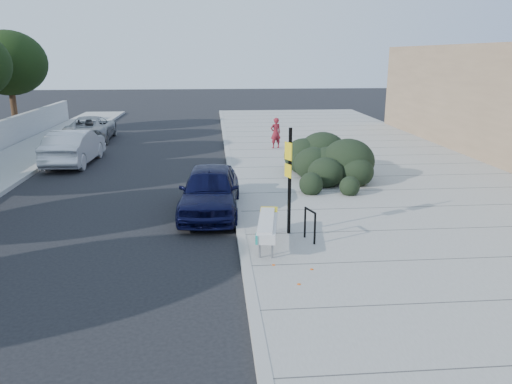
{
  "coord_description": "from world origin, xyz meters",
  "views": [
    {
      "loc": [
        -0.67,
        -12.16,
        4.65
      ],
      "look_at": [
        0.47,
        1.05,
        1.0
      ],
      "focal_mm": 35.0,
      "sensor_mm": 36.0,
      "label": 1
    }
  ],
  "objects_px": {
    "sign_post": "(289,175)",
    "sedan_navy": "(210,190)",
    "wagon_silver": "(74,147)",
    "suv_silver": "(91,128)",
    "bench": "(268,225)",
    "pedestrian": "(276,133)",
    "bike_rack": "(310,222)"
  },
  "relations": [
    {
      "from": "bench",
      "to": "wagon_silver",
      "type": "bearing_deg",
      "value": 132.77
    },
    {
      "from": "bench",
      "to": "sedan_navy",
      "type": "bearing_deg",
      "value": 122.47
    },
    {
      "from": "wagon_silver",
      "to": "suv_silver",
      "type": "bearing_deg",
      "value": -81.21
    },
    {
      "from": "bench",
      "to": "pedestrian",
      "type": "bearing_deg",
      "value": 90.54
    },
    {
      "from": "bench",
      "to": "suv_silver",
      "type": "distance_m",
      "value": 19.04
    },
    {
      "from": "bike_rack",
      "to": "pedestrian",
      "type": "distance_m",
      "value": 12.92
    },
    {
      "from": "sign_post",
      "to": "wagon_silver",
      "type": "height_order",
      "value": "sign_post"
    },
    {
      "from": "sign_post",
      "to": "suv_silver",
      "type": "height_order",
      "value": "sign_post"
    },
    {
      "from": "bench",
      "to": "suv_silver",
      "type": "relative_size",
      "value": 0.45
    },
    {
      "from": "sedan_navy",
      "to": "bench",
      "type": "bearing_deg",
      "value": -62.18
    },
    {
      "from": "suv_silver",
      "to": "pedestrian",
      "type": "distance_m",
      "value": 10.76
    },
    {
      "from": "bench",
      "to": "wagon_silver",
      "type": "height_order",
      "value": "wagon_silver"
    },
    {
      "from": "bench",
      "to": "wagon_silver",
      "type": "xyz_separation_m",
      "value": [
        -7.36,
        10.81,
        0.09
      ]
    },
    {
      "from": "bench",
      "to": "sign_post",
      "type": "height_order",
      "value": "sign_post"
    },
    {
      "from": "sedan_navy",
      "to": "wagon_silver",
      "type": "xyz_separation_m",
      "value": [
        -5.96,
        7.66,
        0.03
      ]
    },
    {
      "from": "sedan_navy",
      "to": "suv_silver",
      "type": "bearing_deg",
      "value": 119.29
    },
    {
      "from": "bike_rack",
      "to": "pedestrian",
      "type": "height_order",
      "value": "pedestrian"
    },
    {
      "from": "bench",
      "to": "sedan_navy",
      "type": "height_order",
      "value": "sedan_navy"
    },
    {
      "from": "suv_silver",
      "to": "bike_rack",
      "type": "bearing_deg",
      "value": 115.64
    },
    {
      "from": "bench",
      "to": "wagon_silver",
      "type": "relative_size",
      "value": 0.48
    },
    {
      "from": "suv_silver",
      "to": "pedestrian",
      "type": "xyz_separation_m",
      "value": [
        9.93,
        -4.15,
        0.22
      ]
    },
    {
      "from": "wagon_silver",
      "to": "pedestrian",
      "type": "xyz_separation_m",
      "value": [
        9.2,
        2.28,
        0.15
      ]
    },
    {
      "from": "bench",
      "to": "sign_post",
      "type": "distance_m",
      "value": 1.43
    },
    {
      "from": "sign_post",
      "to": "sedan_navy",
      "type": "bearing_deg",
      "value": 106.42
    },
    {
      "from": "sedan_navy",
      "to": "pedestrian",
      "type": "distance_m",
      "value": 10.46
    },
    {
      "from": "sign_post",
      "to": "suv_silver",
      "type": "distance_m",
      "value": 18.68
    },
    {
      "from": "bench",
      "to": "sign_post",
      "type": "bearing_deg",
      "value": 58.74
    },
    {
      "from": "suv_silver",
      "to": "sedan_navy",
      "type": "bearing_deg",
      "value": 112.77
    },
    {
      "from": "sedan_navy",
      "to": "sign_post",
      "type": "bearing_deg",
      "value": -45.9
    },
    {
      "from": "bike_rack",
      "to": "sign_post",
      "type": "height_order",
      "value": "sign_post"
    },
    {
      "from": "wagon_silver",
      "to": "sign_post",
      "type": "bearing_deg",
      "value": 130.72
    },
    {
      "from": "bike_rack",
      "to": "pedestrian",
      "type": "relative_size",
      "value": 0.54
    }
  ]
}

